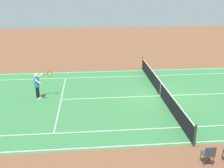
% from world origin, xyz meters
% --- Properties ---
extents(ground_plane, '(60.00, 60.00, 0.00)m').
position_xyz_m(ground_plane, '(0.00, 0.00, 0.00)').
color(ground_plane, brown).
extents(court_slab, '(24.20, 11.40, 0.00)m').
position_xyz_m(court_slab, '(0.00, 0.00, 0.00)').
color(court_slab, '#387A42').
rests_on(court_slab, ground_plane).
extents(court_line_markings, '(23.85, 11.05, 0.01)m').
position_xyz_m(court_line_markings, '(0.00, 0.00, 0.00)').
color(court_line_markings, white).
rests_on(court_line_markings, ground_plane).
extents(tennis_net, '(0.10, 11.70, 1.08)m').
position_xyz_m(tennis_net, '(0.00, 0.00, 0.49)').
color(tennis_net, '#2D2D33').
rests_on(tennis_net, ground_plane).
extents(tennis_player_near, '(1.11, 0.77, 1.70)m').
position_xyz_m(tennis_player_near, '(7.84, -0.34, 0.93)').
color(tennis_player_near, black).
rests_on(tennis_player_near, ground_plane).
extents(tennis_ball, '(0.07, 0.07, 0.07)m').
position_xyz_m(tennis_ball, '(0.83, 0.50, 0.03)').
color(tennis_ball, '#CCE01E').
rests_on(tennis_ball, ground_plane).
extents(spectator_chair_4, '(0.44, 0.44, 0.88)m').
position_xyz_m(spectator_chair_4, '(-0.05, 7.11, 0.52)').
color(spectator_chair_4, '#38383D').
rests_on(spectator_chair_4, ground_plane).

